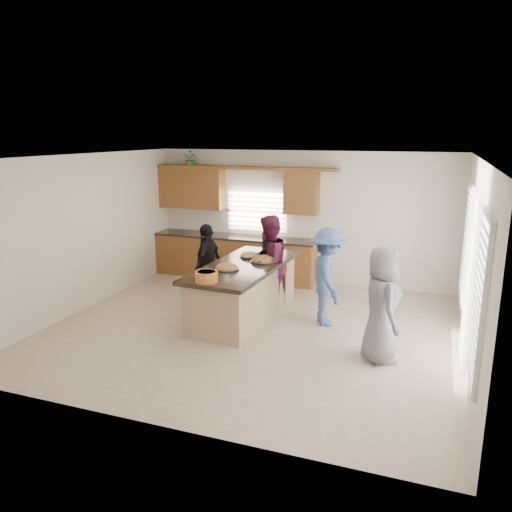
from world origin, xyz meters
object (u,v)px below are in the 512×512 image
at_px(woman_left_front, 208,264).
at_px(woman_right_front, 382,305).
at_px(woman_right_back, 327,277).
at_px(salad_bowl, 207,276).
at_px(island, 244,292).
at_px(woman_left_mid, 269,264).
at_px(woman_left_back, 267,258).

distance_m(woman_left_front, woman_right_front, 3.63).
relative_size(woman_left_front, woman_right_back, 0.92).
bearing_deg(salad_bowl, island, 82.59).
bearing_deg(woman_right_front, woman_left_front, 43.13).
xyz_separation_m(woman_left_mid, woman_right_back, (1.14, -0.31, -0.05)).
xyz_separation_m(island, woman_right_back, (1.44, 0.16, 0.38)).
bearing_deg(woman_right_front, woman_left_mid, 32.58).
height_order(salad_bowl, woman_left_mid, woman_left_mid).
distance_m(woman_left_back, woman_right_front, 3.05).
relative_size(salad_bowl, woman_right_back, 0.21).
distance_m(salad_bowl, woman_right_front, 2.60).
xyz_separation_m(island, woman_left_mid, (0.30, 0.47, 0.42)).
bearing_deg(island, woman_left_back, 87.70).
xyz_separation_m(woman_left_back, woman_left_front, (-1.00, -0.54, -0.07)).
bearing_deg(salad_bowl, woman_left_mid, 74.54).
distance_m(salad_bowl, woman_right_back, 2.07).
relative_size(woman_left_mid, woman_right_back, 1.06).
bearing_deg(woman_right_front, salad_bowl, 70.71).
bearing_deg(woman_left_back, woman_left_front, -82.84).
bearing_deg(woman_left_mid, woman_left_back, -153.06).
distance_m(salad_bowl, woman_left_back, 2.19).
relative_size(island, woman_right_back, 1.67).
distance_m(woman_right_back, woman_right_front, 1.49).
xyz_separation_m(salad_bowl, woman_left_front, (-0.76, 1.62, -0.28)).
bearing_deg(salad_bowl, woman_left_front, 114.98).
height_order(woman_left_back, woman_right_back, woman_left_back).
distance_m(woman_left_back, woman_right_back, 1.59).
relative_size(woman_left_mid, woman_right_front, 1.06).
relative_size(island, woman_left_back, 1.66).
height_order(salad_bowl, woman_left_back, woman_left_back).
bearing_deg(woman_right_back, woman_right_front, -162.25).
bearing_deg(salad_bowl, woman_right_back, 39.62).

